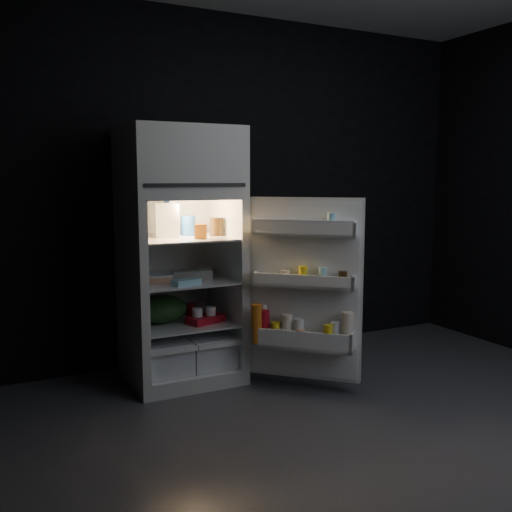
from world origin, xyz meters
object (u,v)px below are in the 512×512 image
fridge_door (304,292)px  egg_carton (192,275)px  milk_jug (168,220)px  yogurt_tray (206,319)px  refrigerator (179,247)px

fridge_door → egg_carton: fridge_door is taller
milk_jug → fridge_door: bearing=-21.7°
fridge_door → milk_jug: size_ratio=5.08×
milk_jug → yogurt_tray: 0.74m
fridge_door → refrigerator: bearing=135.6°
egg_carton → milk_jug: bearing=151.3°
refrigerator → milk_jug: 0.20m
fridge_door → yogurt_tray: (-0.51, 0.48, -0.23)m
egg_carton → yogurt_tray: (0.08, -0.05, -0.31)m
refrigerator → egg_carton: 0.23m
refrigerator → milk_jug: size_ratio=7.42×
fridge_door → milk_jug: bearing=138.3°
fridge_door → milk_jug: fridge_door is taller
fridge_door → milk_jug: 1.07m
yogurt_tray → fridge_door: bearing=-61.2°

